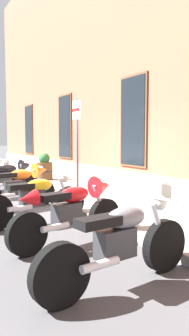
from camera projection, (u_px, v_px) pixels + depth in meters
The scene contains 9 objects.
ground_plane at pixel (53, 205), 8.12m from camera, with size 140.00×140.00×0.00m, color #424244.
sidewalk at pixel (96, 197), 8.70m from camera, with size 33.81×2.43×0.15m, color gray.
motorcycle_black_sport at pixel (7, 177), 9.11m from camera, with size 0.75×2.11×1.03m.
motorcycle_orange_sport at pixel (20, 184), 7.64m from camera, with size 0.67×1.97×1.04m.
motorcycle_yellow_naked at pixel (36, 200), 6.21m from camera, with size 0.64×2.19×0.93m.
motorcycle_red_sport at pixel (74, 208), 5.07m from camera, with size 0.75×2.07×1.02m.
motorcycle_grey_naked at pixel (120, 244), 3.58m from camera, with size 0.63×2.11×0.95m.
parking_sign at pixel (77, 135), 7.86m from camera, with size 0.36×0.07×2.40m.
barrel_planter at pixel (44, 168), 11.88m from camera, with size 0.61×0.61×0.96m.
Camera 1 is at (7.51, -2.97, 1.62)m, focal length 35.31 mm.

